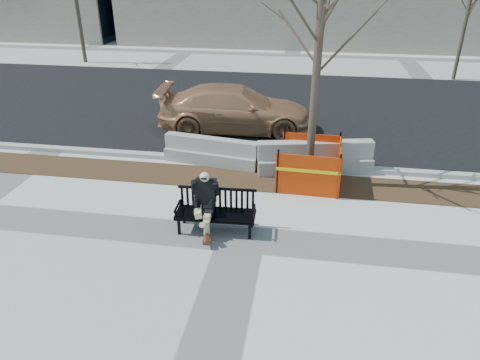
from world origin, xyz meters
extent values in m
plane|color=beige|center=(0.00, 0.00, 0.00)|extent=(120.00, 120.00, 0.00)
cube|color=#47301C|center=(0.00, 2.60, 0.00)|extent=(40.00, 1.20, 0.02)
cube|color=black|center=(0.00, 8.80, 0.00)|extent=(60.00, 10.40, 0.01)
cube|color=#9E9B93|center=(0.00, 3.55, 0.06)|extent=(60.00, 0.25, 0.12)
imported|color=#B3794F|center=(-1.14, 6.11, 0.00)|extent=(5.01, 2.40, 1.41)
camera|label=1|loc=(1.14, -7.27, 5.01)|focal=33.29mm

